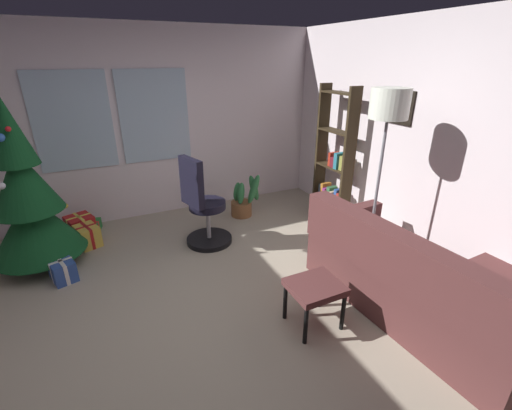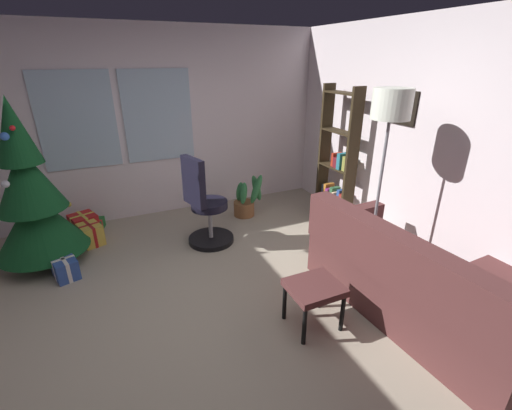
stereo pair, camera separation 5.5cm
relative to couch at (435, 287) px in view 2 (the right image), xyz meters
The scene contains 14 objects.
ground_plane 1.96m from the couch, 158.05° to the left, with size 4.94×5.14×0.10m, color tan.
wall_back_with_windows 3.91m from the couch, 118.36° to the left, with size 4.94×0.12×2.54m.
wall_right_with_frames 1.41m from the couch, 44.23° to the left, with size 0.12×5.14×2.54m.
couch is the anchor object (origin of this frame).
footstool 1.07m from the couch, 161.62° to the left, with size 0.43×0.38×0.41m.
holiday_tree 4.01m from the couch, 142.80° to the left, with size 0.93×0.93×2.24m.
gift_box_red 4.09m from the couch, 133.16° to the left, with size 0.38×0.39×0.27m.
gift_box_green 4.09m from the couch, 131.88° to the left, with size 0.37×0.37×0.15m.
gift_box_gold 3.81m from the couch, 135.62° to the left, with size 0.31×0.36×0.26m.
gift_box_blue 3.59m from the couch, 146.14° to the left, with size 0.29×0.35×0.22m.
office_chair 2.53m from the couch, 124.13° to the left, with size 0.56×0.56×1.11m.
bookshelf 2.20m from the couch, 77.28° to the left, with size 0.18×0.64×1.82m.
floor_lamp 1.56m from the couch, 86.04° to the left, with size 0.36×0.36×1.88m.
potted_plant 2.72m from the couch, 103.74° to the left, with size 0.44×0.36×0.65m.
Camera 2 is at (-0.64, -2.33, 2.13)m, focal length 24.33 mm.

